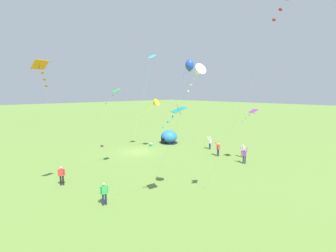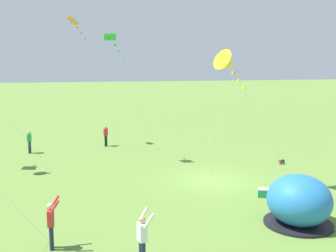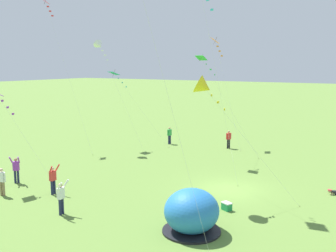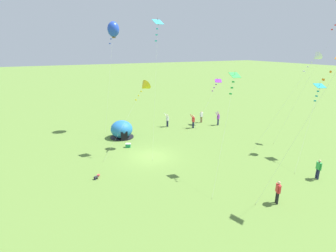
# 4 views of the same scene
# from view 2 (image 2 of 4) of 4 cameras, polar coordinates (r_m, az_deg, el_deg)

# --- Properties ---
(ground_plane) EXTENTS (300.00, 300.00, 0.00)m
(ground_plane) POSITION_cam_2_polar(r_m,az_deg,el_deg) (22.99, 6.61, -7.82)
(ground_plane) COLOR olive
(popup_tent) EXTENTS (2.81, 2.81, 2.10)m
(popup_tent) POSITION_cam_2_polar(r_m,az_deg,el_deg) (17.32, 18.46, -10.32)
(popup_tent) COLOR #2672BF
(popup_tent) RESTS_ON ground
(cooler_box) EXTENTS (0.57, 0.64, 0.44)m
(cooler_box) POSITION_cam_2_polar(r_m,az_deg,el_deg) (20.53, 13.66, -9.40)
(cooler_box) COLOR #1E8C4C
(cooler_box) RESTS_ON ground
(toddler_crawling) EXTENTS (0.38, 0.55, 0.32)m
(toddler_crawling) POSITION_cam_2_polar(r_m,az_deg,el_deg) (27.56, 16.09, -4.95)
(toddler_crawling) COLOR black
(toddler_crawling) RESTS_ON ground
(person_watching_sky) EXTENTS (0.57, 0.33, 1.72)m
(person_watching_sky) POSITION_cam_2_polar(r_m,az_deg,el_deg) (31.36, -19.48, -2.02)
(person_watching_sky) COLOR #1E2347
(person_watching_sky) RESTS_ON ground
(person_far_back) EXTENTS (0.68, 0.47, 1.89)m
(person_far_back) POSITION_cam_2_polar(r_m,az_deg,el_deg) (14.97, -16.60, -13.26)
(person_far_back) COLOR #1E2347
(person_far_back) RESTS_ON ground
(person_with_toddler) EXTENTS (0.53, 0.40, 1.72)m
(person_with_toddler) POSITION_cam_2_polar(r_m,az_deg,el_deg) (32.57, -9.02, -1.24)
(person_with_toddler) COLOR black
(person_with_toddler) RESTS_ON ground
(person_strolling) EXTENTS (0.67, 0.53, 1.89)m
(person_strolling) POSITION_cam_2_polar(r_m,az_deg,el_deg) (13.27, -3.74, -15.82)
(person_strolling) COLOR #1E2347
(person_strolling) RESTS_ON ground
(kite_green) EXTENTS (3.58, 4.43, 8.70)m
(kite_green) POSITION_cam_2_polar(r_m,az_deg,el_deg) (26.72, -7.99, 11.89)
(kite_green) COLOR silver
(kite_green) RESTS_ON ground
(kite_orange) EXTENTS (2.68, 4.24, 10.52)m
(kite_orange) POSITION_cam_2_polar(r_m,az_deg,el_deg) (33.56, -13.41, 14.16)
(kite_orange) COLOR silver
(kite_orange) RESTS_ON ground
(kite_yellow) EXTENTS (2.64, 5.90, 7.31)m
(kite_yellow) POSITION_cam_2_polar(r_m,az_deg,el_deg) (19.32, 8.61, 8.99)
(kite_yellow) COLOR silver
(kite_yellow) RESTS_ON ground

